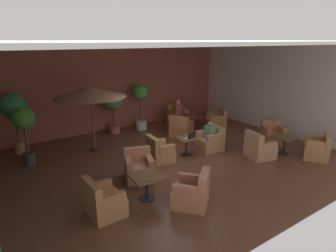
# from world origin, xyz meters

# --- Properties ---
(ground_plane) EXTENTS (10.41, 8.47, 0.02)m
(ground_plane) POSITION_xyz_m (0.00, 0.00, -0.01)
(ground_plane) COLOR brown
(wall_back_brick) EXTENTS (10.41, 0.08, 3.63)m
(wall_back_brick) POSITION_xyz_m (0.00, 4.19, 1.81)
(wall_back_brick) COLOR #954A3B
(wall_back_brick) RESTS_ON ground_plane
(wall_right_plain) EXTENTS (0.08, 8.47, 3.63)m
(wall_right_plain) POSITION_xyz_m (5.17, 0.00, 1.81)
(wall_right_plain) COLOR silver
(wall_right_plain) RESTS_ON ground_plane
(ceiling_slab) EXTENTS (10.41, 8.47, 0.06)m
(ceiling_slab) POSITION_xyz_m (0.00, 0.00, 3.66)
(ceiling_slab) COLOR white
(ceiling_slab) RESTS_ON wall_back_brick
(cafe_table_front_left) EXTENTS (0.64, 0.64, 0.61)m
(cafe_table_front_left) POSITION_xyz_m (0.49, 0.05, 0.46)
(cafe_table_front_left) COLOR black
(cafe_table_front_left) RESTS_ON ground_plane
(armchair_front_left_north) EXTENTS (0.86, 0.78, 0.83)m
(armchair_front_left_north) POSITION_xyz_m (1.48, -0.04, 0.31)
(armchair_front_left_north) COLOR #A87853
(armchair_front_left_north) RESTS_ON ground_plane
(armchair_front_left_east) EXTENTS (0.79, 0.82, 0.84)m
(armchair_front_left_east) POSITION_xyz_m (-0.51, 0.16, 0.31)
(armchair_front_left_east) COLOR #A8794B
(armchair_front_left_east) RESTS_ON ground_plane
(cafe_table_front_right) EXTENTS (0.77, 0.77, 0.61)m
(cafe_table_front_right) POSITION_xyz_m (-2.01, -1.59, 0.47)
(cafe_table_front_right) COLOR black
(cafe_table_front_right) RESTS_ON ground_plane
(armchair_front_right_north) EXTENTS (0.96, 0.98, 0.83)m
(armchair_front_right_north) POSITION_xyz_m (-1.64, -0.54, 0.31)
(armchair_front_right_north) COLOR #B46E55
(armchair_front_right_north) RESTS_ON ground_plane
(armchair_front_right_east) EXTENTS (0.75, 0.84, 0.86)m
(armchair_front_right_east) POSITION_xyz_m (-3.12, -1.63, 0.31)
(armchair_front_right_east) COLOR #A36A43
(armchair_front_right_east) RESTS_ON ground_plane
(armchair_front_right_south) EXTENTS (1.07, 1.08, 0.86)m
(armchair_front_right_south) POSITION_xyz_m (-1.28, -2.44, 0.32)
(armchair_front_right_south) COLOR #B2674E
(armchair_front_right_south) RESTS_ON ground_plane
(cafe_table_mid_center) EXTENTS (0.74, 0.74, 0.61)m
(cafe_table_mid_center) POSITION_xyz_m (2.46, 2.21, 0.49)
(cafe_table_mid_center) COLOR black
(cafe_table_mid_center) RESTS_ON ground_plane
(armchair_mid_center_north) EXTENTS (0.97, 0.98, 0.83)m
(armchair_mid_center_north) POSITION_xyz_m (3.46, 1.73, 0.31)
(armchair_mid_center_north) COLOR #A77446
(armchair_mid_center_north) RESTS_ON ground_plane
(armchair_mid_center_east) EXTENTS (0.76, 0.81, 0.88)m
(armchair_mid_center_east) POSITION_xyz_m (2.50, 3.32, 0.32)
(armchair_mid_center_east) COLOR #B17444
(armchair_mid_center_east) RESTS_ON ground_plane
(armchair_mid_center_south) EXTENTS (1.01, 1.04, 0.90)m
(armchair_mid_center_south) POSITION_xyz_m (1.49, 1.67, 0.33)
(armchair_mid_center_south) COLOR #AD6742
(armchair_mid_center_south) RESTS_ON ground_plane
(cafe_table_rear_right) EXTENTS (0.66, 0.66, 0.61)m
(cafe_table_rear_right) POSITION_xyz_m (3.30, -1.71, 0.47)
(cafe_table_rear_right) COLOR black
(cafe_table_rear_right) RESTS_ON ground_plane
(armchair_rear_right_north) EXTENTS (1.05, 1.03, 0.84)m
(armchair_rear_right_north) POSITION_xyz_m (3.83, -2.56, 0.32)
(armchair_rear_right_north) COLOR #A67643
(armchair_rear_right_north) RESTS_ON ground_plane
(armchair_rear_right_east) EXTENTS (0.99, 1.00, 0.83)m
(armchair_rear_right_east) POSITION_xyz_m (3.83, -0.85, 0.32)
(armchair_rear_right_east) COLOR #B26C4B
(armchair_rear_right_east) RESTS_ON ground_plane
(armchair_rear_right_south) EXTENTS (0.94, 0.91, 0.90)m
(armchair_rear_right_south) POSITION_xyz_m (2.31, -1.46, 0.32)
(armchair_rear_right_south) COLOR #A47654
(armchair_rear_right_south) RESTS_ON ground_plane
(patio_umbrella_tall_red) EXTENTS (2.35, 2.35, 2.25)m
(patio_umbrella_tall_red) POSITION_xyz_m (-1.89, 2.17, 2.07)
(patio_umbrella_tall_red) COLOR #2D2D2D
(patio_umbrella_tall_red) RESTS_ON ground_plane
(potted_tree_left_corner) EXTENTS (0.78, 0.78, 1.76)m
(potted_tree_left_corner) POSITION_xyz_m (-0.50, 3.64, 1.22)
(potted_tree_left_corner) COLOR #AF5F45
(potted_tree_left_corner) RESTS_ON ground_plane
(potted_tree_mid_left) EXTENTS (0.85, 0.85, 2.06)m
(potted_tree_mid_left) POSITION_xyz_m (-4.09, 3.37, 1.53)
(potted_tree_mid_left) COLOR #A16C42
(potted_tree_mid_left) RESTS_ON ground_plane
(potted_tree_mid_right) EXTENTS (0.67, 0.67, 1.84)m
(potted_tree_mid_right) POSITION_xyz_m (-3.98, 2.16, 1.29)
(potted_tree_mid_right) COLOR #3E322E
(potted_tree_mid_right) RESTS_ON ground_plane
(potted_tree_right_corner) EXTENTS (0.64, 0.64, 1.96)m
(potted_tree_right_corner) POSITION_xyz_m (0.67, 3.43, 1.30)
(potted_tree_right_corner) COLOR silver
(potted_tree_right_corner) RESTS_ON ground_plane
(patron_blue_shirt) EXTENTS (0.26, 0.39, 0.60)m
(patron_blue_shirt) POSITION_xyz_m (1.44, -0.03, 0.69)
(patron_blue_shirt) COLOR #517454
(patron_blue_shirt) RESTS_ON ground_plane
(patron_by_window) EXTENTS (0.39, 0.22, 0.67)m
(patron_by_window) POSITION_xyz_m (2.49, 3.27, 0.72)
(patron_by_window) COLOR #B64F42
(patron_by_window) RESTS_ON ground_plane
(iced_drink_cup) EXTENTS (0.08, 0.08, 0.11)m
(iced_drink_cup) POSITION_xyz_m (0.54, 0.03, 0.67)
(iced_drink_cup) COLOR silver
(iced_drink_cup) RESTS_ON cafe_table_front_left
(open_laptop) EXTENTS (0.34, 0.27, 0.20)m
(open_laptop) POSITION_xyz_m (0.51, -0.08, 0.67)
(open_laptop) COLOR #9EA0A5
(open_laptop) RESTS_ON cafe_table_front_left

